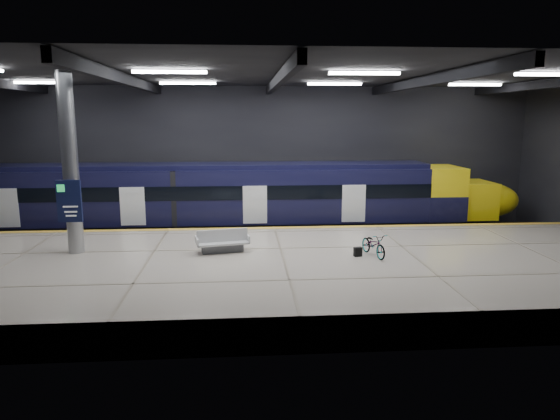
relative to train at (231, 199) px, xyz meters
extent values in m
plane|color=black|center=(2.09, -5.50, -2.06)|extent=(30.00, 30.00, 0.00)
cube|color=black|center=(2.09, 2.50, 1.94)|extent=(30.00, 0.10, 8.00)
cube|color=black|center=(2.09, -13.50, 1.94)|extent=(30.00, 0.10, 8.00)
cube|color=black|center=(2.09, -5.50, 5.94)|extent=(30.00, 16.00, 0.10)
cube|color=black|center=(-3.91, -5.50, 5.69)|extent=(0.25, 16.00, 0.40)
cube|color=black|center=(2.09, -5.50, 5.69)|extent=(0.25, 16.00, 0.40)
cube|color=black|center=(8.09, -5.50, 5.69)|extent=(0.25, 16.00, 0.40)
cube|color=white|center=(-1.91, -7.50, 5.82)|extent=(2.60, 0.18, 0.10)
cube|color=white|center=(5.09, -7.50, 5.82)|extent=(2.60, 0.18, 0.10)
cube|color=white|center=(12.09, -7.50, 5.82)|extent=(2.60, 0.18, 0.10)
cube|color=white|center=(-8.91, -1.50, 5.82)|extent=(2.60, 0.18, 0.10)
cube|color=white|center=(-1.91, -1.50, 5.82)|extent=(2.60, 0.18, 0.10)
cube|color=white|center=(5.09, -1.50, 5.82)|extent=(2.60, 0.18, 0.10)
cube|color=white|center=(12.09, -1.50, 5.82)|extent=(2.60, 0.18, 0.10)
cube|color=beige|center=(2.09, -8.00, -1.51)|extent=(30.00, 11.00, 1.10)
cube|color=yellow|center=(2.09, -2.75, -0.95)|extent=(30.00, 0.40, 0.01)
cube|color=gray|center=(2.09, -0.72, -1.98)|extent=(30.00, 0.08, 0.16)
cube|color=gray|center=(2.09, 0.72, -1.98)|extent=(30.00, 0.08, 0.16)
cube|color=black|center=(-1.80, 0.00, -1.51)|extent=(24.00, 2.58, 0.80)
cube|color=black|center=(-1.80, 0.00, 0.27)|extent=(24.00, 2.80, 2.75)
cube|color=black|center=(-1.80, 0.00, 1.76)|extent=(24.00, 2.30, 0.24)
cube|color=black|center=(-1.80, -1.41, 0.54)|extent=(24.00, 0.04, 0.70)
cube|color=white|center=(1.20, -1.41, -0.06)|extent=(1.20, 0.05, 1.90)
cube|color=yellow|center=(11.20, 0.00, 0.27)|extent=(2.00, 2.80, 2.75)
ellipsoid|color=yellow|center=(13.80, 0.00, -0.21)|extent=(3.60, 2.52, 1.90)
cube|color=black|center=(11.50, 0.00, 0.44)|extent=(1.60, 2.38, 0.80)
cube|color=#595B60|center=(-0.22, -6.88, -0.81)|extent=(1.66, 0.81, 0.30)
cube|color=silver|center=(-0.22, -6.88, -0.58)|extent=(2.12, 1.23, 0.08)
cube|color=silver|center=(-0.22, -6.88, -0.30)|extent=(1.97, 0.47, 0.50)
cube|color=silver|center=(-1.19, -7.08, -0.46)|extent=(0.23, 0.84, 0.30)
cube|color=silver|center=(0.76, -6.69, -0.46)|extent=(0.23, 0.84, 0.30)
imported|color=#99999E|center=(5.54, -7.90, -0.51)|extent=(1.00, 1.80, 0.90)
cube|color=black|center=(4.94, -7.90, -0.78)|extent=(0.34, 0.25, 0.35)
cylinder|color=#9EA0A5|center=(-5.91, -6.50, 2.49)|extent=(0.60, 0.60, 6.90)
cube|color=#0F1538|center=(-5.91, -6.92, 1.14)|extent=(0.90, 0.12, 1.60)
camera|label=1|loc=(0.62, -25.93, 4.25)|focal=32.00mm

